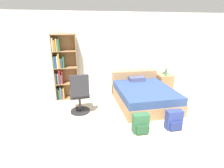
{
  "coord_description": "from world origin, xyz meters",
  "views": [
    {
      "loc": [
        -1.31,
        -2.32,
        2.17
      ],
      "look_at": [
        -0.44,
        1.98,
        0.72
      ],
      "focal_mm": 28.0,
      "sensor_mm": 36.0,
      "label": 1
    }
  ],
  "objects_px": {
    "office_chair": "(80,95)",
    "nightstand": "(164,83)",
    "bookshelf": "(62,68)",
    "table_lamp": "(167,62)",
    "water_bottle": "(166,73)",
    "backpack_green": "(141,124)",
    "bed": "(144,95)",
    "backpack_blue": "(174,120)"
  },
  "relations": [
    {
      "from": "bed",
      "to": "backpack_green",
      "type": "bearing_deg",
      "value": -113.29
    },
    {
      "from": "bookshelf",
      "to": "office_chair",
      "type": "relative_size",
      "value": 1.81
    },
    {
      "from": "bookshelf",
      "to": "office_chair",
      "type": "bearing_deg",
      "value": -67.81
    },
    {
      "from": "office_chair",
      "to": "nightstand",
      "type": "bearing_deg",
      "value": 20.26
    },
    {
      "from": "office_chair",
      "to": "water_bottle",
      "type": "relative_size",
      "value": 4.91
    },
    {
      "from": "office_chair",
      "to": "backpack_blue",
      "type": "height_order",
      "value": "office_chair"
    },
    {
      "from": "office_chair",
      "to": "table_lamp",
      "type": "height_order",
      "value": "table_lamp"
    },
    {
      "from": "bed",
      "to": "water_bottle",
      "type": "bearing_deg",
      "value": 34.02
    },
    {
      "from": "table_lamp",
      "to": "backpack_blue",
      "type": "xyz_separation_m",
      "value": [
        -0.92,
        -2.2,
        -0.82
      ]
    },
    {
      "from": "bookshelf",
      "to": "backpack_blue",
      "type": "xyz_separation_m",
      "value": [
        2.46,
        -2.26,
        -0.76
      ]
    },
    {
      "from": "water_bottle",
      "to": "backpack_blue",
      "type": "height_order",
      "value": "water_bottle"
    },
    {
      "from": "bed",
      "to": "nightstand",
      "type": "distance_m",
      "value": 1.33
    },
    {
      "from": "nightstand",
      "to": "backpack_green",
      "type": "relative_size",
      "value": 1.4
    },
    {
      "from": "bed",
      "to": "backpack_green",
      "type": "xyz_separation_m",
      "value": [
        -0.6,
        -1.4,
        -0.06
      ]
    },
    {
      "from": "nightstand",
      "to": "backpack_blue",
      "type": "relative_size",
      "value": 1.35
    },
    {
      "from": "bed",
      "to": "office_chair",
      "type": "relative_size",
      "value": 1.77
    },
    {
      "from": "office_chair",
      "to": "backpack_green",
      "type": "relative_size",
      "value": 2.57
    },
    {
      "from": "office_chair",
      "to": "backpack_blue",
      "type": "distance_m",
      "value": 2.32
    },
    {
      "from": "bookshelf",
      "to": "office_chair",
      "type": "distance_m",
      "value": 1.3
    },
    {
      "from": "bed",
      "to": "nightstand",
      "type": "height_order",
      "value": "bed"
    },
    {
      "from": "table_lamp",
      "to": "water_bottle",
      "type": "xyz_separation_m",
      "value": [
        -0.06,
        -0.09,
        -0.33
      ]
    },
    {
      "from": "bed",
      "to": "backpack_blue",
      "type": "bearing_deg",
      "value": -83.46
    },
    {
      "from": "table_lamp",
      "to": "water_bottle",
      "type": "distance_m",
      "value": 0.35
    },
    {
      "from": "water_bottle",
      "to": "nightstand",
      "type": "bearing_deg",
      "value": 66.95
    },
    {
      "from": "bookshelf",
      "to": "table_lamp",
      "type": "relative_size",
      "value": 3.49
    },
    {
      "from": "bed",
      "to": "table_lamp",
      "type": "xyz_separation_m",
      "value": [
        1.08,
        0.78,
        0.77
      ]
    },
    {
      "from": "bed",
      "to": "backpack_green",
      "type": "distance_m",
      "value": 1.52
    },
    {
      "from": "nightstand",
      "to": "table_lamp",
      "type": "relative_size",
      "value": 1.05
    },
    {
      "from": "table_lamp",
      "to": "backpack_blue",
      "type": "bearing_deg",
      "value": -112.68
    },
    {
      "from": "backpack_blue",
      "to": "backpack_green",
      "type": "xyz_separation_m",
      "value": [
        -0.76,
        0.02,
        -0.01
      ]
    },
    {
      "from": "water_bottle",
      "to": "backpack_green",
      "type": "xyz_separation_m",
      "value": [
        -1.62,
        -2.09,
        -0.5
      ]
    },
    {
      "from": "office_chair",
      "to": "bed",
      "type": "bearing_deg",
      "value": 8.57
    },
    {
      "from": "water_bottle",
      "to": "backpack_green",
      "type": "relative_size",
      "value": 0.52
    },
    {
      "from": "office_chair",
      "to": "backpack_blue",
      "type": "relative_size",
      "value": 2.47
    },
    {
      "from": "nightstand",
      "to": "table_lamp",
      "type": "height_order",
      "value": "table_lamp"
    },
    {
      "from": "water_bottle",
      "to": "bookshelf",
      "type": "bearing_deg",
      "value": 177.28
    },
    {
      "from": "nightstand",
      "to": "backpack_green",
      "type": "height_order",
      "value": "nightstand"
    },
    {
      "from": "bookshelf",
      "to": "nightstand",
      "type": "xyz_separation_m",
      "value": [
        3.36,
        -0.05,
        -0.67
      ]
    },
    {
      "from": "bookshelf",
      "to": "water_bottle",
      "type": "relative_size",
      "value": 8.89
    },
    {
      "from": "backpack_blue",
      "to": "backpack_green",
      "type": "distance_m",
      "value": 0.76
    },
    {
      "from": "table_lamp",
      "to": "office_chair",
      "type": "bearing_deg",
      "value": -160.1
    },
    {
      "from": "bookshelf",
      "to": "nightstand",
      "type": "relative_size",
      "value": 3.32
    }
  ]
}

